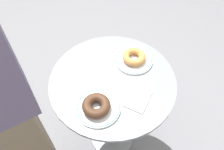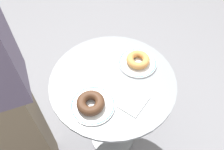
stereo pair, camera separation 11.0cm
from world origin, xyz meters
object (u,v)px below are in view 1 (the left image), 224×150
(plate_right, at_px, (134,60))
(donut_old_fashioned, at_px, (134,57))
(plate_left, at_px, (98,108))
(donut_chocolate, at_px, (96,106))
(cafe_table, at_px, (113,102))
(paper_napkin, at_px, (138,98))

(plate_right, xyz_separation_m, donut_old_fashioned, (0.00, -0.00, 0.02))
(plate_left, bearing_deg, donut_old_fashioned, 5.51)
(donut_chocolate, relative_size, donut_old_fashioned, 1.05)
(cafe_table, relative_size, paper_napkin, 5.40)
(donut_old_fashioned, bearing_deg, paper_napkin, -141.64)
(donut_chocolate, distance_m, donut_old_fashioned, 0.34)
(donut_chocolate, bearing_deg, plate_right, 5.01)
(plate_left, relative_size, plate_right, 1.02)
(cafe_table, height_order, plate_left, plate_left)
(paper_napkin, bearing_deg, donut_chocolate, 144.07)
(plate_right, relative_size, donut_chocolate, 1.56)
(plate_right, xyz_separation_m, donut_chocolate, (-0.34, -0.03, 0.03))
(plate_right, distance_m, donut_old_fashioned, 0.02)
(cafe_table, height_order, donut_chocolate, donut_chocolate)
(cafe_table, bearing_deg, plate_right, -4.01)
(plate_right, relative_size, donut_old_fashioned, 1.64)
(paper_napkin, bearing_deg, donut_old_fashioned, 38.36)
(cafe_table, bearing_deg, donut_chocolate, -166.63)
(cafe_table, distance_m, paper_napkin, 0.27)
(cafe_table, xyz_separation_m, plate_right, (0.17, -0.01, 0.22))
(plate_left, bearing_deg, donut_chocolate, 165.56)
(cafe_table, xyz_separation_m, donut_chocolate, (-0.18, -0.04, 0.25))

